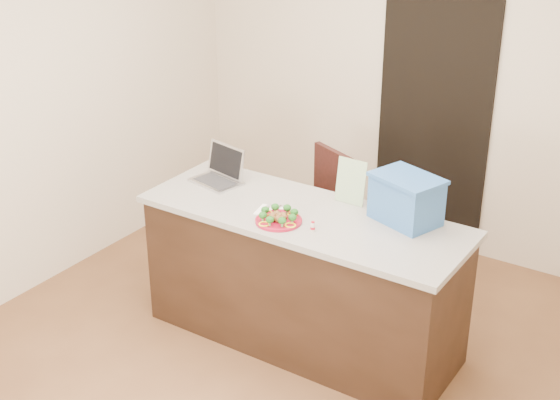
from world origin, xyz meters
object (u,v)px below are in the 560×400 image
Objects in this scene: napkin at (269,211)px; chair at (326,212)px; plate at (279,220)px; island at (303,278)px; laptop at (221,172)px; yogurt_bottle at (313,227)px; blue_box at (406,199)px.

napkin is 0.15× the size of chair.
napkin is (-0.13, 0.09, -0.01)m from plate.
island is 5.62× the size of laptop.
blue_box is at bearing 46.50° from yogurt_bottle.
blue_box reaches higher than laptop.
blue_box is (0.39, 0.41, 0.12)m from yogurt_bottle.
plate is at bearing -108.01° from island.
chair is (0.48, 0.60, -0.41)m from laptop.
plate is at bearing -177.09° from yogurt_bottle.
napkin is 0.37m from yogurt_bottle.
plate is 4.62× the size of yogurt_bottle.
laptop is (-0.73, 0.13, 0.52)m from island.
laptop reaches higher than yogurt_bottle.
napkin is at bearing -10.55° from laptop.
chair reaches higher than plate.
napkin is at bearing -61.74° from chair.
yogurt_bottle is 0.58m from blue_box.
blue_box reaches higher than napkin.
chair is at bearing 168.29° from blue_box.
chair reaches higher than yogurt_bottle.
island is 7.31× the size of plate.
laptop is 0.78× the size of blue_box.
laptop is (-0.90, 0.31, 0.04)m from yogurt_bottle.
napkin is at bearing -153.34° from island.
napkin is 0.84m from blue_box.
island is 4.36× the size of blue_box.
plate is at bearing -13.38° from laptop.
yogurt_bottle reaches higher than island.
plate is 0.60× the size of blue_box.
island is at bearing 71.99° from plate.
plate is at bearing -35.85° from napkin.
blue_box is (1.30, 0.11, 0.08)m from laptop.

